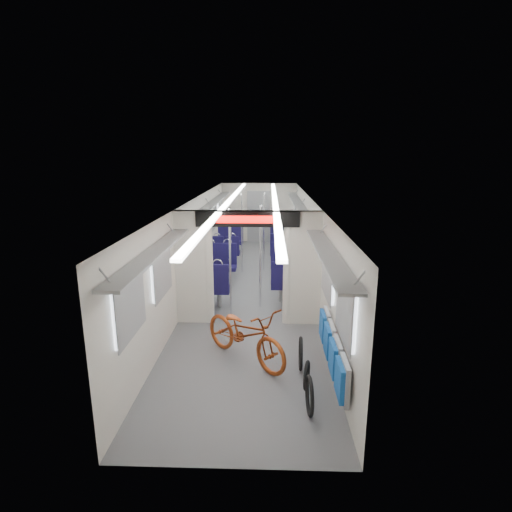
{
  "coord_description": "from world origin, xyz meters",
  "views": [
    {
      "loc": [
        0.41,
        -9.65,
        3.33
      ],
      "look_at": [
        0.14,
        -1.35,
        1.24
      ],
      "focal_mm": 28.0,
      "sensor_mm": 36.0,
      "label": 1
    }
  ],
  "objects_px": {
    "bicycle": "(245,333)",
    "stanchion_far_right": "(264,232)",
    "bike_hoop_b": "(307,377)",
    "seat_bay_near_left": "(214,271)",
    "bike_hoop_a": "(309,398)",
    "stanchion_near_right": "(260,258)",
    "stanchion_far_left": "(242,234)",
    "seat_bay_near_right": "(289,269)",
    "seat_bay_far_right": "(285,241)",
    "flip_bench": "(332,349)",
    "bike_hoop_c": "(301,355)",
    "stanchion_near_left": "(230,263)",
    "seat_bay_far_left": "(228,244)"
  },
  "relations": [
    {
      "from": "stanchion_far_right",
      "to": "stanchion_near_right",
      "type": "bearing_deg",
      "value": -90.64
    },
    {
      "from": "stanchion_far_right",
      "to": "seat_bay_near_right",
      "type": "bearing_deg",
      "value": -69.33
    },
    {
      "from": "stanchion_near_left",
      "to": "bicycle",
      "type": "bearing_deg",
      "value": -77.91
    },
    {
      "from": "bike_hoop_c",
      "to": "seat_bay_far_right",
      "type": "relative_size",
      "value": 0.23
    },
    {
      "from": "bike_hoop_c",
      "to": "seat_bay_far_right",
      "type": "height_order",
      "value": "seat_bay_far_right"
    },
    {
      "from": "stanchion_near_left",
      "to": "seat_bay_near_right",
      "type": "bearing_deg",
      "value": 51.56
    },
    {
      "from": "bike_hoop_b",
      "to": "bike_hoop_c",
      "type": "xyz_separation_m",
      "value": [
        -0.05,
        0.56,
        0.05
      ]
    },
    {
      "from": "bicycle",
      "to": "seat_bay_far_right",
      "type": "relative_size",
      "value": 0.8
    },
    {
      "from": "bicycle",
      "to": "stanchion_far_right",
      "type": "distance_m",
      "value": 5.5
    },
    {
      "from": "bicycle",
      "to": "seat_bay_far_right",
      "type": "xyz_separation_m",
      "value": [
        0.9,
        6.91,
        0.09
      ]
    },
    {
      "from": "seat_bay_far_right",
      "to": "stanchion_near_left",
      "type": "bearing_deg",
      "value": -105.14
    },
    {
      "from": "stanchion_near_left",
      "to": "stanchion_near_right",
      "type": "distance_m",
      "value": 0.77
    },
    {
      "from": "bicycle",
      "to": "bike_hoop_b",
      "type": "bearing_deg",
      "value": -86.4
    },
    {
      "from": "bike_hoop_a",
      "to": "stanchion_near_right",
      "type": "bearing_deg",
      "value": 100.78
    },
    {
      "from": "stanchion_near_right",
      "to": "seat_bay_far_left",
      "type": "bearing_deg",
      "value": 105.22
    },
    {
      "from": "stanchion_near_left",
      "to": "flip_bench",
      "type": "bearing_deg",
      "value": -56.97
    },
    {
      "from": "bicycle",
      "to": "stanchion_near_left",
      "type": "bearing_deg",
      "value": 56.52
    },
    {
      "from": "flip_bench",
      "to": "seat_bay_far_left",
      "type": "xyz_separation_m",
      "value": [
        -2.29,
        7.42,
        -0.05
      ]
    },
    {
      "from": "bike_hoop_c",
      "to": "stanchion_near_left",
      "type": "height_order",
      "value": "stanchion_near_left"
    },
    {
      "from": "seat_bay_near_right",
      "to": "stanchion_far_left",
      "type": "bearing_deg",
      "value": 129.79
    },
    {
      "from": "seat_bay_near_left",
      "to": "seat_bay_far_left",
      "type": "xyz_separation_m",
      "value": [
        -0.0,
        3.37,
        -0.04
      ]
    },
    {
      "from": "flip_bench",
      "to": "bike_hoop_a",
      "type": "height_order",
      "value": "flip_bench"
    },
    {
      "from": "stanchion_near_left",
      "to": "stanchion_far_right",
      "type": "distance_m",
      "value": 3.52
    },
    {
      "from": "flip_bench",
      "to": "stanchion_far_left",
      "type": "distance_m",
      "value": 6.21
    },
    {
      "from": "bike_hoop_a",
      "to": "stanchion_far_right",
      "type": "bearing_deg",
      "value": 95.83
    },
    {
      "from": "stanchion_far_right",
      "to": "bike_hoop_a",
      "type": "bearing_deg",
      "value": -84.17
    },
    {
      "from": "bicycle",
      "to": "bike_hoop_b",
      "type": "relative_size",
      "value": 4.23
    },
    {
      "from": "flip_bench",
      "to": "stanchion_far_left",
      "type": "height_order",
      "value": "stanchion_far_left"
    },
    {
      "from": "seat_bay_near_left",
      "to": "seat_bay_far_right",
      "type": "xyz_separation_m",
      "value": [
        1.87,
        3.56,
        0.01
      ]
    },
    {
      "from": "bike_hoop_b",
      "to": "seat_bay_near_left",
      "type": "bearing_deg",
      "value": 114.66
    },
    {
      "from": "bike_hoop_b",
      "to": "stanchion_near_left",
      "type": "height_order",
      "value": "stanchion_near_left"
    },
    {
      "from": "seat_bay_near_right",
      "to": "stanchion_near_right",
      "type": "distance_m",
      "value": 1.53
    },
    {
      "from": "seat_bay_near_right",
      "to": "stanchion_near_left",
      "type": "xyz_separation_m",
      "value": [
        -1.33,
        -1.68,
        0.59
      ]
    },
    {
      "from": "seat_bay_far_left",
      "to": "stanchion_near_right",
      "type": "distance_m",
      "value": 4.47
    },
    {
      "from": "flip_bench",
      "to": "seat_bay_near_left",
      "type": "bearing_deg",
      "value": 119.48
    },
    {
      "from": "bike_hoop_a",
      "to": "stanchion_near_right",
      "type": "xyz_separation_m",
      "value": [
        -0.74,
        3.86,
        0.9
      ]
    },
    {
      "from": "seat_bay_far_right",
      "to": "flip_bench",
      "type": "bearing_deg",
      "value": -86.85
    },
    {
      "from": "seat_bay_far_right",
      "to": "stanchion_near_left",
      "type": "xyz_separation_m",
      "value": [
        -1.33,
        -4.92,
        0.58
      ]
    },
    {
      "from": "bike_hoop_a",
      "to": "bike_hoop_b",
      "type": "distance_m",
      "value": 0.59
    },
    {
      "from": "bike_hoop_a",
      "to": "seat_bay_far_left",
      "type": "bearing_deg",
      "value": 103.13
    },
    {
      "from": "seat_bay_near_right",
      "to": "stanchion_near_right",
      "type": "xyz_separation_m",
      "value": [
        -0.71,
        -1.22,
        0.59
      ]
    },
    {
      "from": "bicycle",
      "to": "flip_bench",
      "type": "height_order",
      "value": "bicycle"
    },
    {
      "from": "bike_hoop_b",
      "to": "stanchion_near_right",
      "type": "height_order",
      "value": "stanchion_near_right"
    },
    {
      "from": "bike_hoop_a",
      "to": "stanchion_far_right",
      "type": "height_order",
      "value": "stanchion_far_right"
    },
    {
      "from": "bike_hoop_c",
      "to": "stanchion_near_left",
      "type": "xyz_separation_m",
      "value": [
        -1.33,
        2.25,
        0.9
      ]
    },
    {
      "from": "flip_bench",
      "to": "stanchion_far_right",
      "type": "bearing_deg",
      "value": 100.07
    },
    {
      "from": "bike_hoop_b",
      "to": "stanchion_far_left",
      "type": "height_order",
      "value": "stanchion_far_left"
    },
    {
      "from": "flip_bench",
      "to": "bike_hoop_b",
      "type": "height_order",
      "value": "flip_bench"
    },
    {
      "from": "seat_bay_near_right",
      "to": "stanchion_far_right",
      "type": "bearing_deg",
      "value": 110.67
    },
    {
      "from": "seat_bay_far_right",
      "to": "stanchion_near_right",
      "type": "distance_m",
      "value": 4.55
    }
  ]
}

